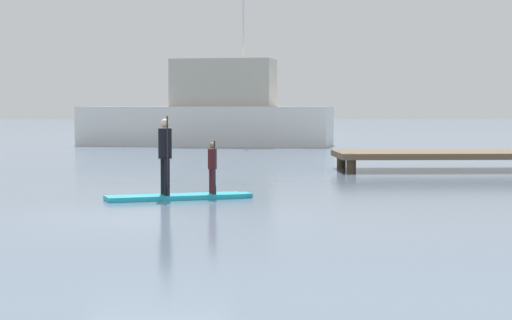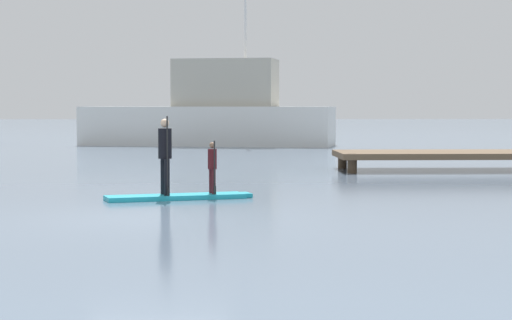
# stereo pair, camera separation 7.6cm
# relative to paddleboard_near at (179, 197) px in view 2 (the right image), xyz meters

# --- Properties ---
(ground_plane) EXTENTS (240.00, 240.00, 0.00)m
(ground_plane) POSITION_rel_paddleboard_near_xyz_m (-0.27, -3.30, -0.05)
(ground_plane) COLOR slate
(paddleboard_near) EXTENTS (3.14, 1.48, 0.10)m
(paddleboard_near) POSITION_rel_paddleboard_near_xyz_m (0.00, 0.00, 0.00)
(paddleboard_near) COLOR #1E9EB2
(paddleboard_near) RESTS_ON ground
(paddler_adult) EXTENTS (0.35, 0.49, 1.66)m
(paddler_adult) POSITION_rel_paddleboard_near_xyz_m (-0.28, -0.09, 0.97)
(paddler_adult) COLOR black
(paddler_adult) RESTS_ON paddleboard_near
(paddler_child_solo) EXTENTS (0.24, 0.38, 1.13)m
(paddler_child_solo) POSITION_rel_paddleboard_near_xyz_m (0.71, 0.20, 0.66)
(paddler_child_solo) COLOR #4C1419
(paddler_child_solo) RESTS_ON paddleboard_near
(fishing_boat_white_large) EXTENTS (12.71, 5.96, 10.30)m
(fishing_boat_white_large) POSITION_rel_paddleboard_near_xyz_m (0.44, 27.09, 1.45)
(fishing_boat_white_large) COLOR silver
(fishing_boat_white_large) RESTS_ON ground
(floating_dock) EXTENTS (10.06, 2.86, 0.57)m
(floating_dock) POSITION_rel_paddleboard_near_xyz_m (9.43, 8.73, 0.43)
(floating_dock) COLOR brown
(floating_dock) RESTS_ON ground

